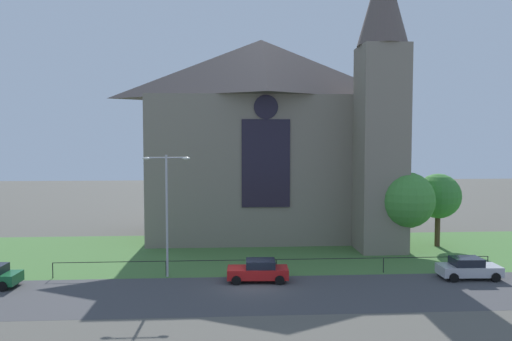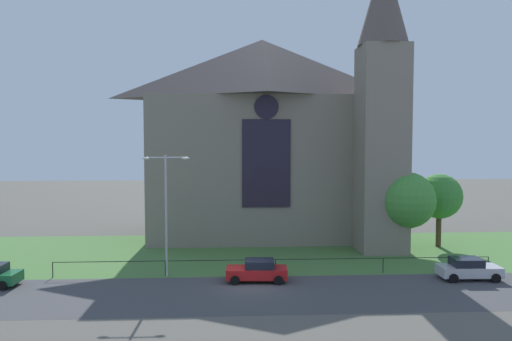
% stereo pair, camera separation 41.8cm
% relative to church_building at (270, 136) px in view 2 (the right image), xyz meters
% --- Properties ---
extents(ground, '(160.00, 160.00, 0.00)m').
position_rel_church_building_xyz_m(ground, '(-2.67, -7.21, -10.27)').
color(ground, '#56544C').
extents(road_asphalt, '(120.00, 8.00, 0.01)m').
position_rel_church_building_xyz_m(road_asphalt, '(-2.67, -19.21, -10.27)').
color(road_asphalt, '#424244').
rests_on(road_asphalt, ground).
extents(grass_verge, '(120.00, 20.00, 0.01)m').
position_rel_church_building_xyz_m(grass_verge, '(-2.67, -9.21, -10.27)').
color(grass_verge, '#477538').
rests_on(grass_verge, ground).
extents(church_building, '(23.20, 16.20, 26.00)m').
position_rel_church_building_xyz_m(church_building, '(0.00, 0.00, 0.00)').
color(church_building, gray).
rests_on(church_building, ground).
extents(iron_railing, '(31.98, 0.07, 1.13)m').
position_rel_church_building_xyz_m(iron_railing, '(-0.77, -14.71, -9.30)').
color(iron_railing, black).
rests_on(iron_railing, ground).
extents(tree_right_near, '(4.85, 4.85, 7.06)m').
position_rel_church_building_xyz_m(tree_right_near, '(11.20, -8.50, -5.68)').
color(tree_right_near, '#423021').
rests_on(tree_right_near, ground).
extents(tree_right_far, '(4.12, 4.12, 6.74)m').
position_rel_church_building_xyz_m(tree_right_far, '(15.10, -6.01, -5.62)').
color(tree_right_far, '#4C3823').
rests_on(tree_right_far, ground).
extents(streetlamp_near, '(3.37, 0.26, 8.76)m').
position_rel_church_building_xyz_m(streetlamp_near, '(-8.64, -14.81, -4.75)').
color(streetlamp_near, '#B2B2B7').
rests_on(streetlamp_near, ground).
extents(parked_car_red, '(4.27, 2.17, 1.51)m').
position_rel_church_building_xyz_m(parked_car_red, '(-2.20, -16.38, -9.53)').
color(parked_car_red, '#B21919').
rests_on(parked_car_red, ground).
extents(parked_car_silver, '(4.26, 2.13, 1.51)m').
position_rel_church_building_xyz_m(parked_car_silver, '(12.69, -16.66, -9.53)').
color(parked_car_silver, '#B7B7BC').
rests_on(parked_car_silver, ground).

